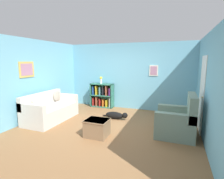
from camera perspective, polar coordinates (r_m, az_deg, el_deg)
ground_plane at (r=5.23m, az=-1.57°, el=-12.12°), size 14.00×14.00×0.00m
wall_back at (r=7.02m, az=5.33°, el=4.33°), size 5.60×0.13×2.60m
wall_left at (r=6.31m, az=-23.65°, el=3.02°), size 0.13×5.00×2.60m
wall_right at (r=4.62m, az=29.19°, el=0.43°), size 0.16×5.00×2.60m
couch at (r=6.06m, az=-19.51°, el=-6.35°), size 0.91×1.79×0.88m
bookshelf at (r=7.29m, az=-3.23°, el=-2.02°), size 0.96×0.33×0.98m
recliner_chair at (r=4.86m, az=20.63°, el=-9.72°), size 0.94×0.99×1.10m
coffee_table at (r=4.58m, az=-4.92°, el=-12.23°), size 0.58×0.51×0.44m
dog at (r=5.85m, az=1.30°, el=-8.44°), size 0.91×0.22×0.25m
vase at (r=7.18m, az=-3.61°, el=3.23°), size 0.11×0.11×0.29m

